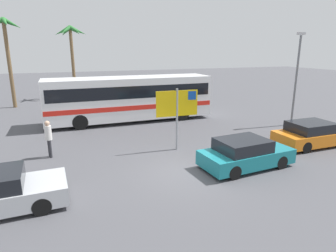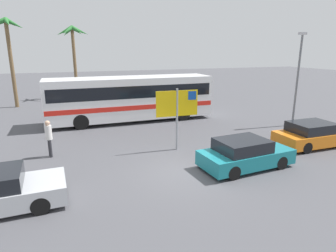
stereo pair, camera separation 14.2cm
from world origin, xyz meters
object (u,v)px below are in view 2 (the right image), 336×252
at_px(bus_front_coach, 131,97).
at_px(ferry_sign, 178,106).
at_px(car_orange, 314,135).
at_px(car_teal, 245,154).
at_px(pedestrian_by_bus, 49,135).

xyz_separation_m(bus_front_coach, ferry_sign, (0.85, -6.98, 0.54)).
bearing_deg(ferry_sign, car_orange, -13.26).
bearing_deg(car_teal, pedestrian_by_bus, 147.07).
xyz_separation_m(car_orange, pedestrian_by_bus, (-13.34, 3.13, 0.45)).
xyz_separation_m(ferry_sign, pedestrian_by_bus, (-6.23, 1.14, -1.24)).
bearing_deg(car_orange, pedestrian_by_bus, 166.96).
xyz_separation_m(bus_front_coach, car_teal, (2.73, -10.22, -1.15)).
height_order(car_orange, pedestrian_by_bus, pedestrian_by_bus).
height_order(bus_front_coach, car_teal, bus_front_coach).
distance_m(bus_front_coach, pedestrian_by_bus, 7.97).
relative_size(bus_front_coach, car_teal, 2.76).
height_order(ferry_sign, car_teal, ferry_sign).
height_order(bus_front_coach, pedestrian_by_bus, bus_front_coach).
relative_size(ferry_sign, car_orange, 0.75).
distance_m(ferry_sign, car_orange, 7.57).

